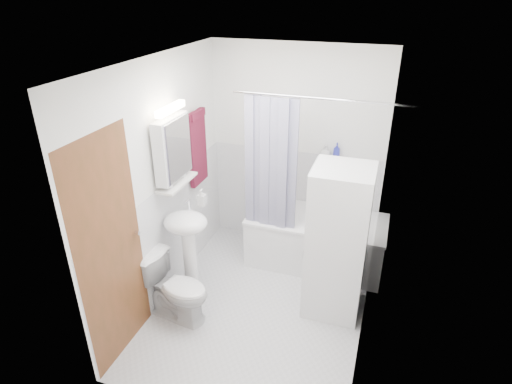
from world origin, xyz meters
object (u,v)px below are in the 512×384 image
(sink, at_px, (187,235))
(toilet, at_px, (177,288))
(washer_dryer, at_px, (337,243))
(bathtub, at_px, (316,238))

(sink, distance_m, toilet, 0.51)
(washer_dryer, xyz_separation_m, toilet, (-1.40, -0.61, -0.43))
(sink, height_order, washer_dryer, washer_dryer)
(bathtub, height_order, sink, sink)
(washer_dryer, relative_size, toilet, 2.27)
(bathtub, height_order, washer_dryer, washer_dryer)
(bathtub, distance_m, washer_dryer, 0.88)
(bathtub, bearing_deg, toilet, -129.75)
(sink, xyz_separation_m, toilet, (0.03, -0.35, -0.38))
(bathtub, distance_m, toilet, 1.70)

